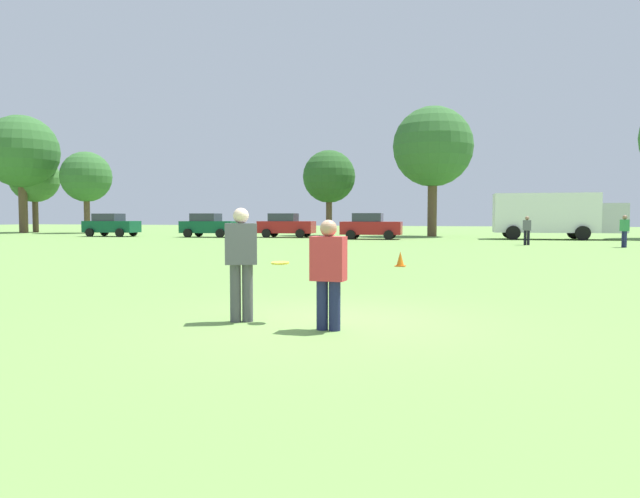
% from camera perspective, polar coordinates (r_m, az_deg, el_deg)
% --- Properties ---
extents(ground_plane, '(176.80, 176.80, 0.00)m').
position_cam_1_polar(ground_plane, '(8.85, 1.07, -7.14)').
color(ground_plane, '#6B9347').
extents(player_thrower, '(0.54, 0.43, 1.72)m').
position_cam_1_polar(player_thrower, '(8.79, -7.75, -0.85)').
color(player_thrower, '#4C4C51').
rests_on(player_thrower, ground).
extents(player_defender, '(0.48, 0.29, 1.55)m').
position_cam_1_polar(player_defender, '(8.07, 0.84, -1.98)').
color(player_defender, '#1E234C').
rests_on(player_defender, ground).
extents(frisbee, '(0.27, 0.27, 0.04)m').
position_cam_1_polar(frisbee, '(8.72, -3.95, -1.38)').
color(frisbee, yellow).
extents(traffic_cone, '(0.32, 0.32, 0.48)m').
position_cam_1_polar(traffic_cone, '(18.61, 7.90, -1.01)').
color(traffic_cone, '#D8590C').
rests_on(traffic_cone, ground).
extents(parked_car_near_left, '(4.31, 2.43, 1.82)m').
position_cam_1_polar(parked_car_near_left, '(49.00, -19.86, 2.25)').
color(parked_car_near_left, '#0C4C2D').
rests_on(parked_car_near_left, ground).
extents(parked_car_mid_left, '(4.31, 2.43, 1.82)m').
position_cam_1_polar(parked_car_mid_left, '(45.30, -10.92, 2.32)').
color(parked_car_mid_left, '#0C4C2D').
rests_on(parked_car_mid_left, ground).
extents(parked_car_center, '(4.31, 2.43, 1.82)m').
position_cam_1_polar(parked_car_center, '(44.03, -3.37, 2.35)').
color(parked_car_center, maroon).
rests_on(parked_car_center, ground).
extents(parked_car_mid_right, '(4.31, 2.43, 1.82)m').
position_cam_1_polar(parked_car_mid_right, '(40.64, 4.99, 2.27)').
color(parked_car_mid_right, maroon).
rests_on(parked_car_mid_right, ground).
extents(box_truck, '(8.64, 3.37, 3.18)m').
position_cam_1_polar(box_truck, '(43.29, 22.05, 3.20)').
color(box_truck, white).
rests_on(box_truck, ground).
extents(bystander_sideline_watcher, '(0.40, 0.52, 1.65)m').
position_cam_1_polar(bystander_sideline_watcher, '(33.53, 27.76, 1.73)').
color(bystander_sideline_watcher, '#1E234C').
rests_on(bystander_sideline_watcher, ground).
extents(bystander_field_marshal, '(0.46, 0.28, 1.60)m').
position_cam_1_polar(bystander_field_marshal, '(34.20, 19.68, 1.88)').
color(bystander_field_marshal, black).
rests_on(bystander_field_marshal, ground).
extents(tree_west_oak, '(4.83, 4.83, 7.84)m').
position_cam_1_polar(tree_west_oak, '(64.87, -26.28, 6.25)').
color(tree_west_oak, brown).
rests_on(tree_west_oak, ground).
extents(tree_west_maple, '(6.98, 6.98, 11.34)m').
position_cam_1_polar(tree_west_maple, '(63.59, -27.29, 8.47)').
color(tree_west_maple, brown).
rests_on(tree_west_maple, ground).
extents(tree_center_elm, '(4.78, 4.78, 7.76)m').
position_cam_1_polar(tree_center_elm, '(59.91, -22.01, 6.57)').
color(tree_center_elm, brown).
rests_on(tree_center_elm, ground).
extents(tree_east_birch, '(4.37, 4.37, 7.10)m').
position_cam_1_polar(tree_east_birch, '(48.63, 0.90, 7.11)').
color(tree_east_birch, brown).
rests_on(tree_east_birch, ground).
extents(tree_east_oak, '(6.34, 6.34, 10.30)m').
position_cam_1_polar(tree_east_oak, '(47.47, 11.04, 9.81)').
color(tree_east_oak, brown).
rests_on(tree_east_oak, ground).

